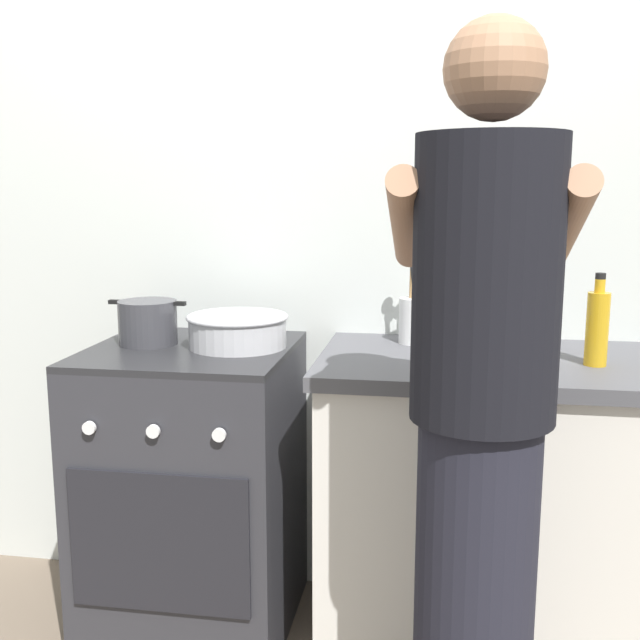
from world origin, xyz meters
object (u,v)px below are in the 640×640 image
(spice_bottle, at_px, (532,352))
(oil_bottle, at_px, (597,327))
(stove_range, at_px, (194,489))
(pot, at_px, (148,322))
(person, at_px, (480,436))
(mixing_bowl, at_px, (238,329))
(utensil_crock, at_px, (415,315))

(spice_bottle, xyz_separation_m, oil_bottle, (0.17, 0.05, 0.06))
(stove_range, xyz_separation_m, oil_bottle, (1.15, -0.04, 0.56))
(pot, xyz_separation_m, person, (0.97, -0.59, -0.11))
(pot, bearing_deg, oil_bottle, -2.91)
(oil_bottle, height_order, person, person)
(pot, distance_m, mixing_bowl, 0.28)
(stove_range, relative_size, utensil_crock, 2.94)
(mixing_bowl, relative_size, oil_bottle, 1.22)
(stove_range, height_order, pot, pot)
(mixing_bowl, distance_m, person, 0.91)
(utensil_crock, bearing_deg, stove_range, -165.33)
(stove_range, distance_m, mixing_bowl, 0.52)
(stove_range, relative_size, person, 0.53)
(utensil_crock, distance_m, spice_bottle, 0.42)
(stove_range, bearing_deg, spice_bottle, -5.08)
(pot, relative_size, oil_bottle, 0.97)
(utensil_crock, height_order, oil_bottle, utensil_crock)
(mixing_bowl, distance_m, oil_bottle, 1.02)
(stove_range, relative_size, spice_bottle, 10.56)
(oil_bottle, relative_size, person, 0.15)
(pot, bearing_deg, stove_range, -10.10)
(stove_range, relative_size, pot, 3.71)
(oil_bottle, bearing_deg, utensil_crock, 156.43)
(mixing_bowl, height_order, person, person)
(pot, xyz_separation_m, spice_bottle, (1.12, -0.11, -0.03))
(pot, bearing_deg, utensil_crock, 10.48)
(mixing_bowl, bearing_deg, person, -40.76)
(pot, height_order, oil_bottle, oil_bottle)
(spice_bottle, distance_m, oil_bottle, 0.19)
(mixing_bowl, xyz_separation_m, person, (0.69, -0.59, -0.09))
(utensil_crock, relative_size, oil_bottle, 1.22)
(spice_bottle, bearing_deg, stove_range, 174.92)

